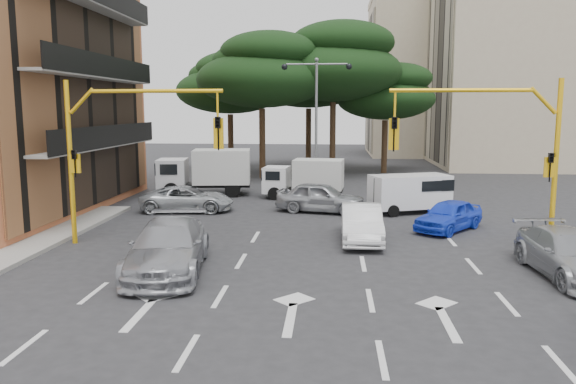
% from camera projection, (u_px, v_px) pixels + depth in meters
% --- Properties ---
extents(ground, '(120.00, 120.00, 0.00)m').
position_uv_depth(ground, '(302.00, 262.00, 18.35)').
color(ground, '#28282B').
rests_on(ground, ground).
extents(median_strip, '(1.40, 6.00, 0.15)m').
position_uv_depth(median_strip, '(316.00, 190.00, 34.11)').
color(median_strip, gray).
rests_on(median_strip, ground).
extents(apartment_beige_near, '(20.20, 12.15, 18.70)m').
position_uv_depth(apartment_beige_near, '(560.00, 55.00, 46.97)').
color(apartment_beige_near, '#BBA98C').
rests_on(apartment_beige_near, ground).
extents(apartment_beige_far, '(16.20, 12.15, 16.70)m').
position_uv_depth(apartment_beige_far, '(446.00, 76.00, 59.48)').
color(apartment_beige_far, '#BBA98C').
rests_on(apartment_beige_far, ground).
extents(pine_left_near, '(9.15, 9.15, 10.23)m').
position_uv_depth(pine_left_near, '(263.00, 70.00, 39.16)').
color(pine_left_near, '#382616').
rests_on(pine_left_near, ground).
extents(pine_center, '(9.98, 9.98, 11.16)m').
position_uv_depth(pine_center, '(334.00, 62.00, 40.65)').
color(pine_center, '#382616').
rests_on(pine_center, ground).
extents(pine_left_far, '(8.32, 8.32, 9.30)m').
position_uv_depth(pine_left_far, '(231.00, 83.00, 43.44)').
color(pine_left_far, '#382616').
rests_on(pine_left_far, ground).
extents(pine_right, '(7.49, 7.49, 8.37)m').
position_uv_depth(pine_right, '(387.00, 92.00, 42.62)').
color(pine_right, '#382616').
rests_on(pine_right, ground).
extents(pine_back, '(9.15, 9.15, 10.23)m').
position_uv_depth(pine_back, '(309.00, 76.00, 45.83)').
color(pine_back, '#382616').
rests_on(pine_back, ground).
extents(signal_mast_right, '(5.79, 0.37, 6.00)m').
position_uv_depth(signal_mast_right, '(503.00, 141.00, 19.21)').
color(signal_mast_right, yellow).
rests_on(signal_mast_right, ground).
extents(signal_mast_left, '(5.79, 0.37, 6.00)m').
position_uv_depth(signal_mast_left, '(117.00, 139.00, 20.26)').
color(signal_mast_left, yellow).
rests_on(signal_mast_left, ground).
extents(street_lamp_center, '(4.16, 0.36, 7.77)m').
position_uv_depth(street_lamp_center, '(316.00, 101.00, 33.31)').
color(street_lamp_center, slate).
rests_on(street_lamp_center, median_strip).
extents(car_white_hatch, '(1.47, 4.20, 1.38)m').
position_uv_depth(car_white_hatch, '(361.00, 223.00, 21.17)').
color(car_white_hatch, white).
rests_on(car_white_hatch, ground).
extents(car_blue_compact, '(3.50, 3.84, 1.27)m').
position_uv_depth(car_blue_compact, '(449.00, 215.00, 23.05)').
color(car_blue_compact, blue).
rests_on(car_blue_compact, ground).
extents(car_silver_wagon, '(2.83, 5.59, 1.56)m').
position_uv_depth(car_silver_wagon, '(168.00, 247.00, 17.19)').
color(car_silver_wagon, '#9FA1A7').
rests_on(car_silver_wagon, ground).
extents(car_silver_cross_a, '(4.61, 2.39, 1.24)m').
position_uv_depth(car_silver_cross_a, '(187.00, 199.00, 27.30)').
color(car_silver_cross_a, '#ACB1B5').
rests_on(car_silver_cross_a, ground).
extents(car_silver_cross_b, '(4.54, 2.61, 1.46)m').
position_uv_depth(car_silver_cross_b, '(321.00, 197.00, 27.08)').
color(car_silver_cross_b, '#9A9DA2').
rests_on(car_silver_cross_b, ground).
extents(car_silver_parked, '(2.26, 4.90, 1.39)m').
position_uv_depth(car_silver_parked, '(570.00, 254.00, 16.70)').
color(car_silver_parked, '#A0A3A8').
rests_on(car_silver_parked, ground).
extents(van_white, '(4.08, 2.86, 1.86)m').
position_uv_depth(van_white, '(410.00, 194.00, 26.92)').
color(van_white, white).
rests_on(van_white, ground).
extents(box_truck_a, '(5.59, 2.90, 2.63)m').
position_uv_depth(box_truck_a, '(205.00, 172.00, 32.36)').
color(box_truck_a, silver).
rests_on(box_truck_a, ground).
extents(box_truck_b, '(4.62, 2.30, 2.20)m').
position_uv_depth(box_truck_b, '(304.00, 179.00, 31.11)').
color(box_truck_b, white).
rests_on(box_truck_b, ground).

